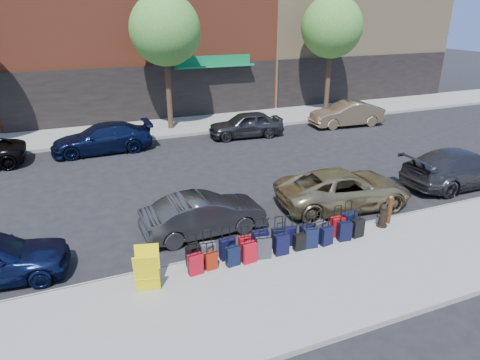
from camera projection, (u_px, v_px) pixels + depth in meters
name	position (u px, v px, depth m)	size (l,w,h in m)	color
ground	(219.00, 192.00, 16.45)	(120.00, 120.00, 0.00)	black
sidewalk_near	(306.00, 282.00, 10.85)	(60.00, 4.00, 0.15)	gray
sidewalk_far	(161.00, 128.00, 25.00)	(60.00, 4.00, 0.15)	gray
curb_near	(271.00, 245.00, 12.58)	(60.00, 0.08, 0.15)	gray
curb_far	(169.00, 137.00, 23.26)	(60.00, 0.08, 0.15)	gray
tree_center	(168.00, 32.00, 22.81)	(3.80, 3.80, 7.27)	black
tree_right	(334.00, 29.00, 26.56)	(3.80, 3.80, 7.27)	black
suitcase_front_0	(193.00, 256.00, 11.32)	(0.39, 0.22, 0.95)	black
suitcase_front_1	(208.00, 253.00, 11.46)	(0.42, 0.26, 0.96)	#403F45
suitcase_front_2	(227.00, 249.00, 11.65)	(0.42, 0.26, 0.98)	black
suitcase_front_3	(245.00, 245.00, 11.88)	(0.37, 0.23, 0.86)	#A20A13
suitcase_front_4	(260.00, 241.00, 11.97)	(0.45, 0.26, 1.06)	black
suitcase_front_5	(279.00, 238.00, 12.17)	(0.43, 0.28, 0.98)	black
suitcase_front_6	(289.00, 236.00, 12.35)	(0.41, 0.28, 0.92)	black
suitcase_front_7	(306.00, 234.00, 12.48)	(0.40, 0.25, 0.90)	black
suitcase_front_8	(319.00, 230.00, 12.67)	(0.41, 0.28, 0.91)	#353539
suitcase_front_9	(338.00, 226.00, 12.86)	(0.41, 0.24, 0.97)	#A40A10
suitcase_front_10	(349.00, 223.00, 12.99)	(0.47, 0.30, 1.07)	black
suitcase_back_0	(195.00, 264.00, 10.99)	(0.39, 0.25, 0.89)	#9E0A19
suitcase_back_1	(211.00, 261.00, 11.21)	(0.34, 0.22, 0.77)	maroon
suitcase_back_2	(233.00, 256.00, 11.37)	(0.38, 0.24, 0.87)	black
suitcase_back_3	(249.00, 252.00, 11.50)	(0.41, 0.26, 0.93)	#AD0B18
suitcase_back_4	(264.00, 248.00, 11.70)	(0.44, 0.31, 0.96)	#323236
suitcase_back_5	(281.00, 244.00, 11.88)	(0.41, 0.24, 0.95)	black
suitcase_back_6	(299.00, 242.00, 12.11)	(0.33, 0.19, 0.80)	black
suitcase_back_7	(311.00, 238.00, 12.22)	(0.42, 0.28, 0.92)	black
suitcase_back_8	(326.00, 236.00, 12.37)	(0.40, 0.27, 0.90)	black
suitcase_back_9	(344.00, 231.00, 12.60)	(0.42, 0.27, 0.93)	black
suitcase_back_10	(357.00, 228.00, 12.80)	(0.40, 0.26, 0.91)	black
fire_hydrant	(383.00, 216.00, 13.39)	(0.38, 0.34, 0.75)	black
bollard	(390.00, 210.00, 13.56)	(0.16, 0.16, 0.88)	#38190C
display_rack	(147.00, 270.00, 10.33)	(0.73, 0.78, 1.06)	yellow
car_near_1	(204.00, 215.00, 13.19)	(1.34, 3.85, 1.27)	#353537
car_near_2	(344.00, 189.00, 15.01)	(2.20, 4.77, 1.33)	#97885C
car_near_3	(460.00, 168.00, 16.84)	(2.03, 5.00, 1.45)	#363538
car_far_1	(102.00, 138.00, 20.80)	(1.94, 4.78, 1.39)	#0B1434
car_far_2	(246.00, 124.00, 23.30)	(1.63, 4.06, 1.38)	#2F2F31
car_far_3	(347.00, 114.00, 25.49)	(1.52, 4.37, 1.44)	#97805C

